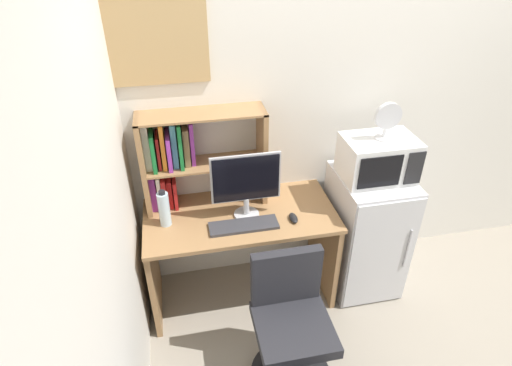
# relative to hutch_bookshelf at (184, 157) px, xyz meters

# --- Properties ---
(wall_back) EXTENTS (6.40, 0.04, 2.60)m
(wall_back) POSITION_rel_hutch_bookshelf_xyz_m (1.64, 0.13, 0.20)
(wall_back) COLOR silver
(wall_back) RESTS_ON ground_plane
(wall_left) EXTENTS (0.04, 4.40, 2.60)m
(wall_left) POSITION_rel_hutch_bookshelf_xyz_m (-0.38, -1.49, 0.20)
(wall_left) COLOR silver
(wall_left) RESTS_ON ground_plane
(desk) EXTENTS (1.27, 0.62, 0.75)m
(desk) POSITION_rel_hutch_bookshelf_xyz_m (0.33, -0.20, -0.58)
(desk) COLOR #997047
(desk) RESTS_ON ground_plane
(hutch_bookshelf) EXTENTS (0.80, 0.23, 0.66)m
(hutch_bookshelf) POSITION_rel_hutch_bookshelf_xyz_m (0.00, 0.00, 0.00)
(hutch_bookshelf) COLOR #997047
(hutch_bookshelf) RESTS_ON desk
(monitor) EXTENTS (0.44, 0.16, 0.45)m
(monitor) POSITION_rel_hutch_bookshelf_xyz_m (0.36, -0.22, -0.09)
(monitor) COLOR #B7B7BC
(monitor) RESTS_ON desk
(keyboard) EXTENTS (0.44, 0.14, 0.02)m
(keyboard) POSITION_rel_hutch_bookshelf_xyz_m (0.32, -0.34, -0.34)
(keyboard) COLOR #333338
(keyboard) RESTS_ON desk
(computer_mouse) EXTENTS (0.05, 0.11, 0.03)m
(computer_mouse) POSITION_rel_hutch_bookshelf_xyz_m (0.65, -0.34, -0.34)
(computer_mouse) COLOR black
(computer_mouse) RESTS_ON desk
(water_bottle) EXTENTS (0.07, 0.07, 0.25)m
(water_bottle) POSITION_rel_hutch_bookshelf_xyz_m (-0.16, -0.21, -0.23)
(water_bottle) COLOR silver
(water_bottle) RESTS_ON desk
(mini_fridge) EXTENTS (0.48, 0.57, 0.93)m
(mini_fridge) POSITION_rel_hutch_bookshelf_xyz_m (1.25, -0.23, -0.63)
(mini_fridge) COLOR silver
(mini_fridge) RESTS_ON ground_plane
(microwave) EXTENTS (0.47, 0.33, 0.28)m
(microwave) POSITION_rel_hutch_bookshelf_xyz_m (1.25, -0.22, -0.03)
(microwave) COLOR silver
(microwave) RESTS_ON mini_fridge
(desk_fan) EXTENTS (0.17, 0.11, 0.25)m
(desk_fan) POSITION_rel_hutch_bookshelf_xyz_m (1.26, -0.23, 0.25)
(desk_fan) COLOR silver
(desk_fan) RESTS_ON microwave
(desk_chair) EXTENTS (0.49, 0.49, 0.86)m
(desk_chair) POSITION_rel_hutch_bookshelf_xyz_m (0.50, -0.89, -0.72)
(desk_chair) COLOR black
(desk_chair) RESTS_ON ground_plane
(wall_corkboard) EXTENTS (0.74, 0.02, 0.54)m
(wall_corkboard) POSITION_rel_hutch_bookshelf_xyz_m (-0.16, 0.09, 0.73)
(wall_corkboard) COLOR tan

